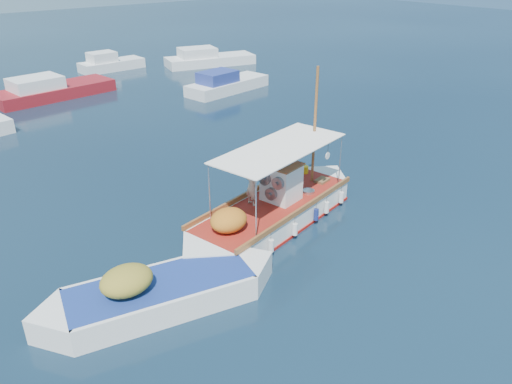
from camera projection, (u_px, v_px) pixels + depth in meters
ground at (284, 217)px, 19.47m from camera, size 160.00×160.00×0.00m
fishing_caique at (273, 212)px, 18.77m from camera, size 9.16×3.86×5.71m
dinghy at (159, 295)px, 14.45m from camera, size 7.14×3.19×1.79m
bg_boat_n at (51, 91)px, 34.84m from camera, size 8.35×3.65×1.80m
bg_boat_ne at (226, 85)px, 36.39m from camera, size 6.86×3.15×1.80m
bg_boat_e at (208, 60)px, 44.70m from camera, size 8.27×4.55×1.80m
bg_boat_far_n at (110, 64)px, 42.89m from camera, size 5.47×2.18×1.80m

